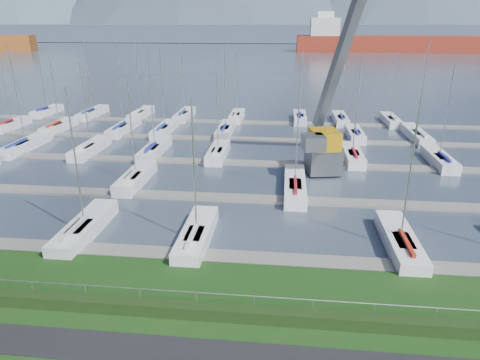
# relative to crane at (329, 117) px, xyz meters

# --- Properties ---
(path) EXTENTS (160.00, 2.00, 0.04)m
(path) POSITION_rel_crane_xyz_m (-7.68, -27.90, -5.32)
(path) COLOR black
(path) RESTS_ON grass
(water) EXTENTS (800.00, 540.00, 0.20)m
(water) POSITION_rel_crane_xyz_m (-7.68, 235.10, -5.73)
(water) COLOR #3A4555
(hedge) EXTENTS (80.00, 0.70, 0.70)m
(hedge) POSITION_rel_crane_xyz_m (-7.68, -25.30, -4.98)
(hedge) COLOR black
(hedge) RESTS_ON grass
(fence) EXTENTS (80.00, 0.04, 0.04)m
(fence) POSITION_rel_crane_xyz_m (-7.68, -24.90, -4.13)
(fence) COLOR #909498
(fence) RESTS_ON grass
(foothill) EXTENTS (900.00, 80.00, 12.00)m
(foothill) POSITION_rel_crane_xyz_m (-7.68, 305.10, 0.67)
(foothill) COLOR #485569
(foothill) RESTS_ON water
(docks) EXTENTS (90.00, 41.60, 0.25)m
(docks) POSITION_rel_crane_xyz_m (-7.68, 1.10, -5.55)
(docks) COLOR slate
(docks) RESTS_ON water
(crane) EXTENTS (6.70, 13.18, 22.35)m
(crane) POSITION_rel_crane_xyz_m (0.00, 0.00, 0.00)
(crane) COLOR #5B5D63
(crane) RESTS_ON water
(cargo_ship_mid) EXTENTS (90.05, 18.25, 21.50)m
(cargo_ship_mid) POSITION_rel_crane_xyz_m (40.81, 188.70, -1.69)
(cargo_ship_mid) COLOR maroon
(cargo_ship_mid) RESTS_ON water
(sailboat_fleet) EXTENTS (75.24, 49.33, 13.22)m
(sailboat_fleet) POSITION_rel_crane_xyz_m (-10.86, 5.62, 0.06)
(sailboat_fleet) COLOR white
(sailboat_fleet) RESTS_ON water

